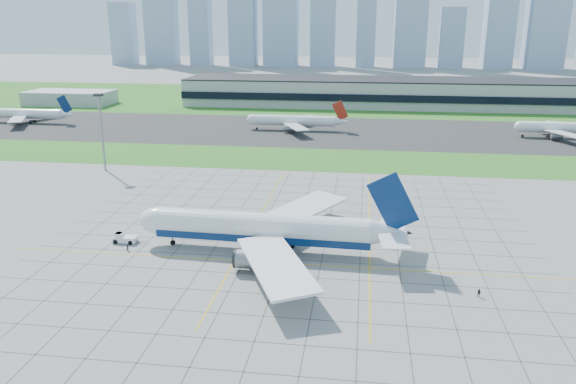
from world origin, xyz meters
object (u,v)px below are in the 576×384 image
(airliner, at_px, (265,229))
(crew_near, at_px, (128,248))
(distant_jet_2, at_px, (555,127))
(crew_far, at_px, (479,293))
(light_mast, at_px, (101,122))
(pushback_tug, at_px, (124,238))
(distant_jet_0, at_px, (27,114))
(distant_jet_1, at_px, (294,120))

(airliner, relative_size, crew_near, 37.80)
(distant_jet_2, bearing_deg, crew_far, -110.90)
(light_mast, xyz_separation_m, airliner, (65.35, -61.23, -10.94))
(airliner, bearing_deg, crew_far, -18.30)
(crew_near, bearing_deg, distant_jet_2, -22.30)
(crew_near, distance_m, crew_far, 72.84)
(crew_far, bearing_deg, airliner, -173.52)
(pushback_tug, relative_size, distant_jet_2, 0.19)
(light_mast, height_order, crew_near, light_mast)
(distant_jet_2, bearing_deg, crew_near, -132.41)
(crew_far, xyz_separation_m, distant_jet_0, (-186.48, 158.82, 3.68))
(crew_far, height_order, distant_jet_2, distant_jet_2)
(distant_jet_1, bearing_deg, distant_jet_2, -0.97)
(distant_jet_1, bearing_deg, airliner, -85.43)
(distant_jet_0, bearing_deg, crew_near, -52.10)
(crew_near, height_order, crew_far, crew_near)
(crew_near, relative_size, distant_jet_0, 0.04)
(pushback_tug, bearing_deg, light_mast, 120.55)
(airliner, xyz_separation_m, crew_near, (-29.64, -4.07, -4.42))
(distant_jet_1, bearing_deg, pushback_tug, -98.59)
(distant_jet_0, xyz_separation_m, distant_jet_1, (132.91, -1.66, 0.00))
(airliner, distance_m, pushback_tug, 32.85)
(crew_near, xyz_separation_m, crew_far, (71.90, -11.62, -0.01))
(distant_jet_0, relative_size, distant_jet_2, 1.02)
(light_mast, xyz_separation_m, crew_near, (35.71, -65.30, -15.37))
(airliner, distance_m, distant_jet_2, 172.57)
(crew_far, height_order, distant_jet_1, distant_jet_1)
(crew_near, height_order, distant_jet_0, distant_jet_0)
(light_mast, height_order, distant_jet_1, light_mast)
(crew_near, xyz_separation_m, distant_jet_0, (-114.58, 147.19, 3.67))
(crew_near, bearing_deg, distant_jet_0, 58.01)
(airliner, bearing_deg, pushback_tug, -179.26)
(airliner, height_order, pushback_tug, airliner)
(distant_jet_0, bearing_deg, airliner, -44.78)
(airliner, height_order, distant_jet_2, airliner)
(light_mast, relative_size, crew_near, 15.70)
(light_mast, relative_size, distant_jet_1, 0.58)
(light_mast, height_order, airliner, light_mast)
(crew_near, distance_m, distant_jet_1, 146.73)
(airliner, distance_m, distant_jet_1, 141.91)
(light_mast, bearing_deg, crew_far, -35.56)
(airliner, height_order, distant_jet_0, airliner)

